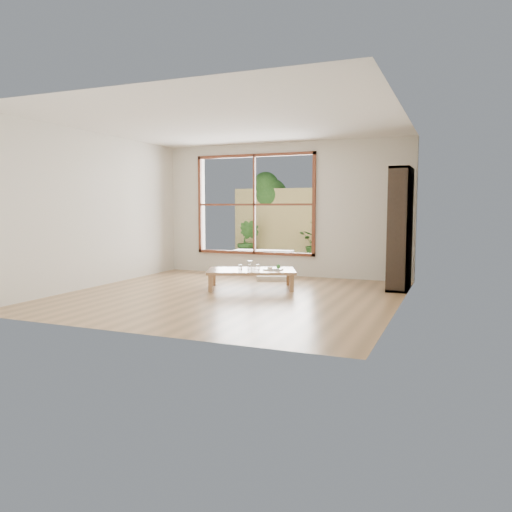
% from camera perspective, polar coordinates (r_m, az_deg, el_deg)
% --- Properties ---
extents(ground, '(5.00, 5.00, 0.00)m').
position_cam_1_polar(ground, '(7.69, -2.93, -4.50)').
color(ground, '#A98054').
rests_on(ground, ground).
extents(low_table, '(1.64, 1.31, 0.32)m').
position_cam_1_polar(low_table, '(8.29, -0.56, -1.82)').
color(low_table, '#976F49').
rests_on(low_table, ground).
extents(floor_cushion, '(0.74, 0.74, 0.08)m').
position_cam_1_polar(floor_cushion, '(9.43, 1.80, -2.37)').
color(floor_cushion, white).
rests_on(floor_cushion, ground).
extents(bookshelf, '(0.32, 0.89, 1.99)m').
position_cam_1_polar(bookshelf, '(8.52, 16.16, 3.00)').
color(bookshelf, black).
rests_on(bookshelf, ground).
extents(glass_tall, '(0.08, 0.08, 0.15)m').
position_cam_1_polar(glass_tall, '(8.25, -0.69, -1.06)').
color(glass_tall, silver).
rests_on(glass_tall, low_table).
extents(glass_mid, '(0.06, 0.06, 0.09)m').
position_cam_1_polar(glass_mid, '(8.27, 0.19, -1.27)').
color(glass_mid, silver).
rests_on(glass_mid, low_table).
extents(glass_short, '(0.06, 0.06, 0.08)m').
position_cam_1_polar(glass_short, '(8.39, -0.67, -1.20)').
color(glass_short, silver).
rests_on(glass_short, low_table).
extents(glass_small, '(0.06, 0.06, 0.07)m').
position_cam_1_polar(glass_small, '(8.35, -1.80, -1.25)').
color(glass_small, silver).
rests_on(glass_small, low_table).
extents(food_tray, '(0.31, 0.24, 0.09)m').
position_cam_1_polar(food_tray, '(8.25, 2.09, -1.44)').
color(food_tray, white).
rests_on(food_tray, low_table).
extents(deck, '(2.80, 2.00, 0.05)m').
position_cam_1_polar(deck, '(11.17, 2.07, -1.33)').
color(deck, '#3B312B').
rests_on(deck, ground).
extents(garden_bench, '(1.30, 0.50, 0.40)m').
position_cam_1_polar(garden_bench, '(10.74, 0.87, 0.36)').
color(garden_bench, black).
rests_on(garden_bench, deck).
extents(bamboo_fence, '(2.80, 0.06, 1.80)m').
position_cam_1_polar(bamboo_fence, '(12.04, 3.73, 3.46)').
color(bamboo_fence, '#DAC96F').
rests_on(bamboo_fence, ground).
extents(shrub_right, '(1.03, 0.93, 1.00)m').
position_cam_1_polar(shrub_right, '(11.55, 7.35, 1.46)').
color(shrub_right, '#326123').
rests_on(shrub_right, deck).
extents(shrub_left, '(0.64, 0.56, 1.01)m').
position_cam_1_polar(shrub_left, '(12.05, -0.89, 1.71)').
color(shrub_left, '#326123').
rests_on(shrub_left, deck).
extents(garden_tree, '(1.04, 0.85, 2.22)m').
position_cam_1_polar(garden_tree, '(12.55, 1.24, 6.87)').
color(garden_tree, '#4C3D2D').
rests_on(garden_tree, ground).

